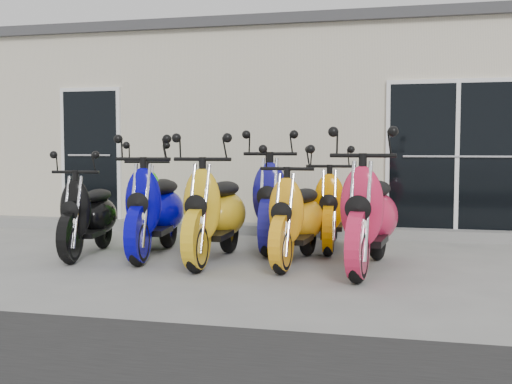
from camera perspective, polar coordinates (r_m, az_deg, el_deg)
ground at (r=7.87m, az=-1.05°, el=-5.75°), size 80.00×80.00×0.00m
building at (r=12.86m, az=4.91°, el=5.20°), size 14.00×6.00×3.20m
roof_cap at (r=13.00m, az=4.95°, el=12.62°), size 14.20×6.20×0.16m
front_step at (r=9.81m, az=1.98°, el=-3.37°), size 14.00×0.40×0.15m
door_left at (r=10.97m, az=-14.46°, el=3.50°), size 1.07×0.08×2.22m
door_right at (r=9.69m, az=17.44°, el=3.39°), size 2.02×0.08×2.22m
scooter_front_black at (r=8.12m, az=-14.70°, el=-0.97°), size 0.90×1.83×1.30m
scooter_front_blue at (r=7.91m, az=-8.99°, el=-0.33°), size 0.97×2.08×1.49m
scooter_front_orange_a at (r=7.43m, az=-3.70°, el=-0.55°), size 0.77×2.03×1.49m
scooter_front_orange_b at (r=7.29m, az=3.62°, el=-1.12°), size 0.80×1.89×1.37m
scooter_front_red at (r=7.02m, az=10.07°, el=-0.63°), size 0.95×2.16×1.55m
scooter_back_green at (r=9.07m, az=-8.92°, el=-0.01°), size 0.97×1.99×1.41m
scooter_back_blue at (r=8.45m, az=1.72°, el=0.22°), size 0.92×2.15×1.55m
scooter_back_yellow at (r=8.47m, az=6.67°, el=-0.45°), size 0.81×1.89×1.36m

